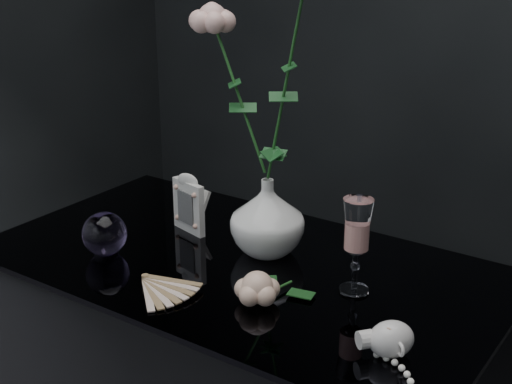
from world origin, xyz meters
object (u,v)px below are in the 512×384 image
Objects in this scene: picture_frame at (189,203)px; wine_glass at (356,246)px; loose_rose at (257,288)px; pearl_jar at (391,338)px; vase at (267,217)px; paperweight at (105,234)px.

wine_glass is at bearing 8.73° from picture_frame.
wine_glass is at bearing 67.46° from loose_rose.
pearl_jar is at bearing 15.17° from loose_rose.
pearl_jar is (0.37, -0.20, -0.05)m from vase.
vase is 1.75× the size of paperweight.
loose_rose is at bearing -61.08° from vase.
picture_frame is 0.75× the size of loose_rose.
paperweight is 0.38m from loose_rose.
wine_glass is at bearing -12.08° from vase.
paperweight is 0.51× the size of loose_rose.
vase reaches higher than picture_frame.
loose_rose is (0.37, 0.01, -0.01)m from paperweight.
wine_glass is 0.20m from loose_rose.
wine_glass reaches higher than paperweight.
vase reaches higher than loose_rose.
picture_frame is (-0.43, 0.04, -0.02)m from wine_glass.
picture_frame is at bearing -178.49° from vase.
wine_glass is at bearing 171.37° from pearl_jar.
loose_rose is at bearing -16.25° from picture_frame.
loose_rose is at bearing -131.23° from wine_glass.
vase is 1.18× the size of picture_frame.
wine_glass reaches higher than loose_rose.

